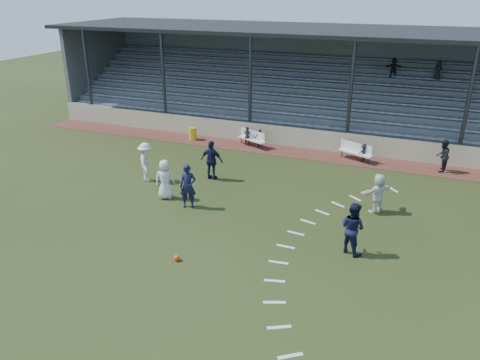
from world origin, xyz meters
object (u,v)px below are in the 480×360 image
(trash_bin, at_px, (193,134))
(player_navy_lead, at_px, (188,186))
(bench_left, at_px, (252,137))
(bench_right, at_px, (356,150))
(football, at_px, (177,258))
(player_white_lead, at_px, (165,179))
(official, at_px, (443,156))

(trash_bin, height_order, player_navy_lead, player_navy_lead)
(bench_left, xyz_separation_m, bench_right, (6.21, -0.15, 0.00))
(bench_right, height_order, football, bench_right)
(player_white_lead, bearing_deg, trash_bin, -92.93)
(trash_bin, bearing_deg, football, -65.19)
(bench_right, bearing_deg, football, -84.10)
(trash_bin, relative_size, football, 3.49)
(official, bearing_deg, football, -22.06)
(official, bearing_deg, player_navy_lead, -37.73)
(football, bearing_deg, bench_right, 71.89)
(trash_bin, xyz_separation_m, official, (14.57, -0.08, 0.46))
(football, xyz_separation_m, player_navy_lead, (-1.64, 4.06, 0.87))
(trash_bin, relative_size, official, 0.46)
(player_white_lead, xyz_separation_m, official, (11.70, 8.23, -0.05))
(football, height_order, player_navy_lead, player_navy_lead)
(trash_bin, distance_m, player_white_lead, 8.80)
(bench_left, relative_size, player_navy_lead, 1.01)
(bench_left, height_order, player_white_lead, player_white_lead)
(bench_left, bearing_deg, bench_right, 22.87)
(player_navy_lead, distance_m, official, 13.47)
(bench_right, height_order, player_navy_lead, player_navy_lead)
(bench_right, relative_size, player_navy_lead, 1.01)
(bench_right, height_order, official, official)
(trash_bin, relative_size, player_white_lead, 0.42)
(bench_left, distance_m, trash_bin, 3.93)
(bench_left, bearing_deg, trash_bin, -152.74)
(player_white_lead, bearing_deg, bench_right, -152.99)
(football, relative_size, player_navy_lead, 0.11)
(football, distance_m, official, 15.42)
(bench_left, xyz_separation_m, player_navy_lead, (0.36, -8.97, 0.40))
(football, relative_size, official, 0.13)
(football, bearing_deg, trash_bin, 114.81)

